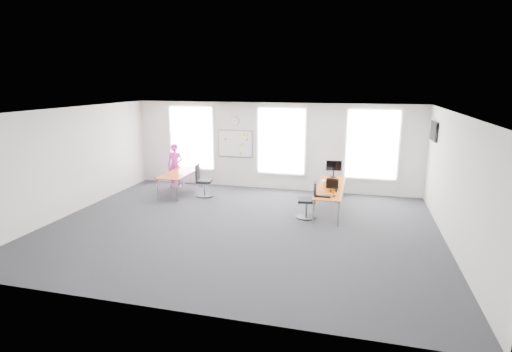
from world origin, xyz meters
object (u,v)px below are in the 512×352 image
(chair_right, at_px, (309,202))
(headphones, at_px, (333,190))
(person, at_px, (175,166))
(chair_left, at_px, (202,182))
(desk_left, at_px, (180,174))
(keyboard, at_px, (323,196))
(desk_right, at_px, (330,188))
(monitor, at_px, (334,167))

(chair_right, xyz_separation_m, headphones, (0.63, 0.34, 0.30))
(chair_right, bearing_deg, person, -121.34)
(chair_left, bearing_deg, headphones, -113.46)
(headphones, bearing_deg, chair_right, -171.07)
(desk_left, bearing_deg, keyboard, -18.63)
(person, bearing_deg, chair_left, -35.93)
(headphones, bearing_deg, keyboard, -131.92)
(desk_left, relative_size, headphones, 9.91)
(desk_left, xyz_separation_m, chair_right, (4.53, -1.42, -0.21))
(chair_right, distance_m, headphones, 0.77)
(desk_right, bearing_deg, person, 167.29)
(desk_right, height_order, desk_left, desk_left)
(desk_right, xyz_separation_m, chair_right, (-0.51, -0.88, -0.20))
(keyboard, bearing_deg, chair_left, 164.18)
(desk_right, relative_size, desk_left, 1.45)
(chair_left, distance_m, person, 1.63)
(keyboard, distance_m, monitor, 2.36)
(keyboard, relative_size, monitor, 0.79)
(desk_right, height_order, monitor, monitor)
(monitor, bearing_deg, keyboard, -98.19)
(person, bearing_deg, keyboard, -27.65)
(desk_right, relative_size, person, 1.82)
(headphones, bearing_deg, desk_right, 83.15)
(chair_left, relative_size, keyboard, 2.45)
(desk_right, bearing_deg, chair_left, 174.52)
(keyboard, bearing_deg, person, 161.12)
(person, height_order, monitor, person)
(chair_right, bearing_deg, monitor, 157.72)
(chair_right, relative_size, monitor, 1.89)
(keyboard, height_order, monitor, monitor)
(desk_right, bearing_deg, chair_right, -120.07)
(chair_right, height_order, monitor, monitor)
(chair_right, relative_size, chair_left, 0.97)
(desk_left, height_order, monitor, monitor)
(keyboard, bearing_deg, desk_right, 88.70)
(keyboard, bearing_deg, chair_right, 153.83)
(keyboard, relative_size, headphones, 2.17)
(person, distance_m, headphones, 5.92)
(chair_right, xyz_separation_m, keyboard, (0.39, -0.23, 0.25))
(monitor, bearing_deg, desk_left, -177.45)
(monitor, bearing_deg, chair_right, -108.97)
(person, xyz_separation_m, headphones, (5.64, -1.78, -0.03))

